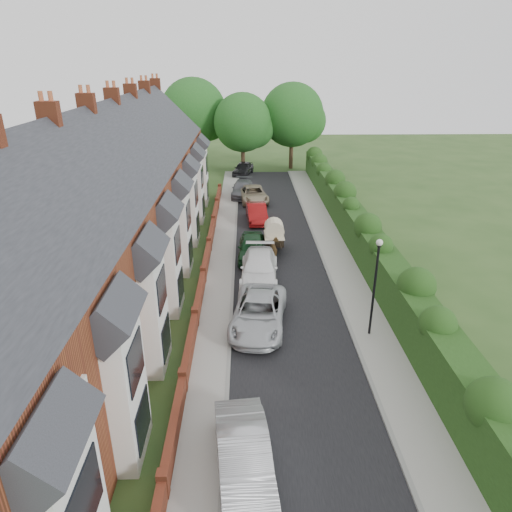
{
  "coord_description": "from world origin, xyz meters",
  "views": [
    {
      "loc": [
        -2.7,
        -15.23,
        12.71
      ],
      "look_at": [
        -2.14,
        9.05,
        2.2
      ],
      "focal_mm": 32.0,
      "sensor_mm": 36.0,
      "label": 1
    }
  ],
  "objects_px": {
    "lamppost": "(376,276)",
    "car_red": "(257,213)",
    "car_silver_a": "(244,457)",
    "car_green": "(252,247)",
    "horse_cart": "(274,233)",
    "car_grey": "(243,189)",
    "car_beige": "(253,194)",
    "car_white": "(259,268)",
    "horse": "(276,251)",
    "car_black": "(243,169)",
    "car_silver_b": "(259,313)"
  },
  "relations": [
    {
      "from": "lamppost",
      "to": "car_red",
      "type": "bearing_deg",
      "value": 106.45
    },
    {
      "from": "car_silver_a",
      "to": "car_green",
      "type": "distance_m",
      "value": 18.02
    },
    {
      "from": "horse_cart",
      "to": "lamppost",
      "type": "bearing_deg",
      "value": -69.88
    },
    {
      "from": "car_green",
      "to": "car_red",
      "type": "distance_m",
      "value": 7.79
    },
    {
      "from": "car_grey",
      "to": "horse_cart",
      "type": "xyz_separation_m",
      "value": [
        2.29,
        -14.19,
        0.58
      ]
    },
    {
      "from": "car_silver_a",
      "to": "car_beige",
      "type": "relative_size",
      "value": 0.91
    },
    {
      "from": "car_silver_a",
      "to": "car_red",
      "type": "bearing_deg",
      "value": 81.36
    },
    {
      "from": "car_white",
      "to": "car_green",
      "type": "relative_size",
      "value": 1.19
    },
    {
      "from": "car_silver_a",
      "to": "horse",
      "type": "relative_size",
      "value": 2.84
    },
    {
      "from": "car_silver_a",
      "to": "car_white",
      "type": "bearing_deg",
      "value": 80.06
    },
    {
      "from": "car_red",
      "to": "horse",
      "type": "bearing_deg",
      "value": -86.2
    },
    {
      "from": "car_silver_a",
      "to": "car_green",
      "type": "bearing_deg",
      "value": 82.0
    },
    {
      "from": "car_green",
      "to": "horse",
      "type": "relative_size",
      "value": 2.73
    },
    {
      "from": "lamppost",
      "to": "car_black",
      "type": "xyz_separation_m",
      "value": [
        -6.4,
        34.59,
        -2.54
      ]
    },
    {
      "from": "car_black",
      "to": "horse",
      "type": "bearing_deg",
      "value": -70.0
    },
    {
      "from": "car_red",
      "to": "car_beige",
      "type": "bearing_deg",
      "value": 88.44
    },
    {
      "from": "car_red",
      "to": "car_grey",
      "type": "bearing_deg",
      "value": 95.07
    },
    {
      "from": "car_silver_a",
      "to": "car_red",
      "type": "height_order",
      "value": "car_silver_a"
    },
    {
      "from": "car_silver_b",
      "to": "lamppost",
      "type": "bearing_deg",
      "value": -2.7
    },
    {
      "from": "horse_cart",
      "to": "car_silver_b",
      "type": "bearing_deg",
      "value": -97.74
    },
    {
      "from": "car_beige",
      "to": "horse",
      "type": "height_order",
      "value": "car_beige"
    },
    {
      "from": "car_silver_a",
      "to": "car_black",
      "type": "distance_m",
      "value": 42.79
    },
    {
      "from": "car_silver_a",
      "to": "car_black",
      "type": "bearing_deg",
      "value": 83.9
    },
    {
      "from": "car_red",
      "to": "horse_cart",
      "type": "bearing_deg",
      "value": -84.05
    },
    {
      "from": "car_white",
      "to": "lamppost",
      "type": "bearing_deg",
      "value": -47.01
    },
    {
      "from": "car_green",
      "to": "car_white",
      "type": "bearing_deg",
      "value": -81.61
    },
    {
      "from": "car_beige",
      "to": "car_black",
      "type": "distance_m",
      "value": 11.23
    },
    {
      "from": "car_silver_a",
      "to": "horse_cart",
      "type": "xyz_separation_m",
      "value": [
        2.13,
        19.41,
        0.52
      ]
    },
    {
      "from": "car_beige",
      "to": "car_grey",
      "type": "relative_size",
      "value": 1.04
    },
    {
      "from": "lamppost",
      "to": "car_red",
      "type": "xyz_separation_m",
      "value": [
        -5.19,
        17.58,
        -2.55
      ]
    },
    {
      "from": "car_silver_a",
      "to": "car_green",
      "type": "xyz_separation_m",
      "value": [
        0.53,
        18.01,
        -0.0
      ]
    },
    {
      "from": "horse",
      "to": "car_silver_a",
      "type": "bearing_deg",
      "value": 77.7
    },
    {
      "from": "car_silver_a",
      "to": "car_grey",
      "type": "distance_m",
      "value": 33.6
    },
    {
      "from": "car_white",
      "to": "car_beige",
      "type": "bearing_deg",
      "value": 93.38
    },
    {
      "from": "horse",
      "to": "lamppost",
      "type": "bearing_deg",
      "value": 108.3
    },
    {
      "from": "car_silver_b",
      "to": "car_white",
      "type": "distance_m",
      "value": 5.36
    },
    {
      "from": "horse",
      "to": "horse_cart",
      "type": "xyz_separation_m",
      "value": [
        0.0,
        1.85,
        0.6
      ]
    },
    {
      "from": "car_silver_a",
      "to": "car_silver_b",
      "type": "distance_m",
      "value": 9.23
    },
    {
      "from": "car_silver_a",
      "to": "car_black",
      "type": "xyz_separation_m",
      "value": [
        -0.16,
        42.79,
        -0.04
      ]
    },
    {
      "from": "car_beige",
      "to": "car_white",
      "type": "bearing_deg",
      "value": -98.47
    },
    {
      "from": "car_beige",
      "to": "car_black",
      "type": "xyz_separation_m",
      "value": [
        -0.99,
        11.19,
        0.02
      ]
    },
    {
      "from": "car_white",
      "to": "car_black",
      "type": "xyz_separation_m",
      "value": [
        -1.08,
        28.23,
        -0.04
      ]
    },
    {
      "from": "car_silver_a",
      "to": "car_silver_b",
      "type": "bearing_deg",
      "value": 79.08
    },
    {
      "from": "car_grey",
      "to": "horse_cart",
      "type": "relative_size",
      "value": 1.6
    },
    {
      "from": "car_green",
      "to": "car_grey",
      "type": "bearing_deg",
      "value": 94.46
    },
    {
      "from": "car_white",
      "to": "car_grey",
      "type": "distance_m",
      "value": 19.08
    },
    {
      "from": "car_silver_b",
      "to": "horse",
      "type": "relative_size",
      "value": 3.32
    },
    {
      "from": "car_grey",
      "to": "car_black",
      "type": "relative_size",
      "value": 1.15
    },
    {
      "from": "car_silver_b",
      "to": "horse",
      "type": "height_order",
      "value": "car_silver_b"
    },
    {
      "from": "car_silver_a",
      "to": "car_red",
      "type": "xyz_separation_m",
      "value": [
        1.05,
        25.78,
        -0.05
      ]
    }
  ]
}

